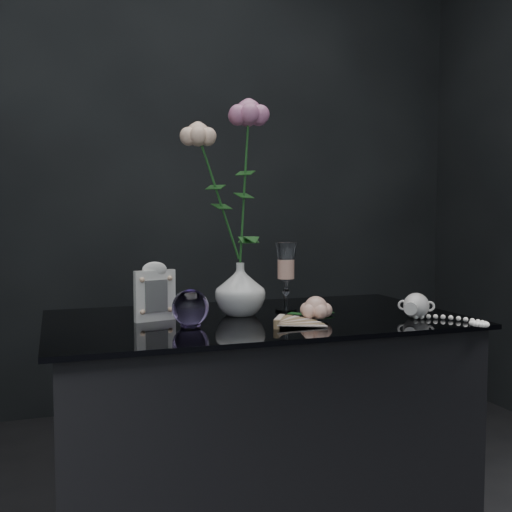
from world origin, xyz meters
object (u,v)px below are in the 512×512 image
object	(u,v)px
picture_frame	(155,291)
pearl_jar	(416,305)
vase	(240,289)
paperweight	(190,308)
loose_rose	(316,308)
wine_glass	(286,277)

from	to	relation	value
picture_frame	pearl_jar	distance (m)	0.66
vase	picture_frame	xyz separation A→B (m)	(-0.23, -0.01, 0.00)
paperweight	pearl_jar	distance (m)	0.58
paperweight	loose_rose	world-z (taller)	paperweight
vase	paperweight	size ratio (longest dim) A/B	1.57
wine_glass	picture_frame	world-z (taller)	wine_glass
wine_glass	loose_rose	bearing A→B (deg)	-83.29
wine_glass	pearl_jar	bearing A→B (deg)	-36.36
pearl_jar	picture_frame	bearing A→B (deg)	-159.35
wine_glass	pearl_jar	world-z (taller)	wine_glass
paperweight	loose_rose	size ratio (longest dim) A/B	0.49
loose_rose	pearl_jar	distance (m)	0.26
pearl_jar	wine_glass	bearing A→B (deg)	179.10
paperweight	pearl_jar	bearing A→B (deg)	-7.22
loose_rose	vase	bearing A→B (deg)	151.73
wine_glass	paperweight	size ratio (longest dim) A/B	2.13
wine_glass	picture_frame	bearing A→B (deg)	-174.50
paperweight	pearl_jar	world-z (taller)	paperweight
picture_frame	pearl_jar	size ratio (longest dim) A/B	0.62
wine_glass	paperweight	bearing A→B (deg)	-155.88
vase	pearl_jar	distance (m)	0.46
vase	picture_frame	size ratio (longest dim) A/B	0.93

